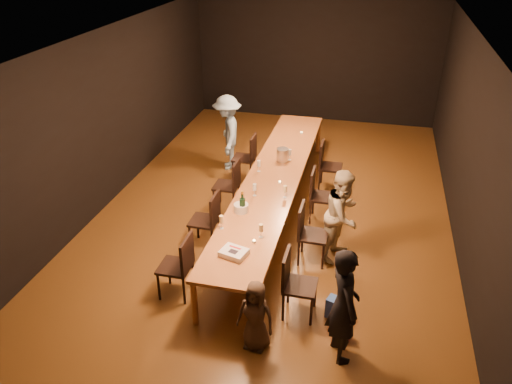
% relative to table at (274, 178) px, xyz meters
% --- Properties ---
extents(ground, '(10.00, 10.00, 0.00)m').
position_rel_table_xyz_m(ground, '(0.00, 0.00, -0.70)').
color(ground, '#4B2B12').
rests_on(ground, ground).
extents(room_shell, '(6.04, 10.04, 3.02)m').
position_rel_table_xyz_m(room_shell, '(0.00, 0.00, 1.38)').
color(room_shell, black).
rests_on(room_shell, ground).
extents(table, '(0.90, 6.00, 0.75)m').
position_rel_table_xyz_m(table, '(0.00, 0.00, 0.00)').
color(table, brown).
rests_on(table, ground).
extents(chair_right_0, '(0.42, 0.42, 0.93)m').
position_rel_table_xyz_m(chair_right_0, '(0.85, -2.40, -0.24)').
color(chair_right_0, black).
rests_on(chair_right_0, ground).
extents(chair_right_1, '(0.42, 0.42, 0.93)m').
position_rel_table_xyz_m(chair_right_1, '(0.85, -1.20, -0.24)').
color(chair_right_1, black).
rests_on(chair_right_1, ground).
extents(chair_right_2, '(0.42, 0.42, 0.93)m').
position_rel_table_xyz_m(chair_right_2, '(0.85, 0.00, -0.24)').
color(chair_right_2, black).
rests_on(chair_right_2, ground).
extents(chair_right_3, '(0.42, 0.42, 0.93)m').
position_rel_table_xyz_m(chair_right_3, '(0.85, 1.20, -0.24)').
color(chair_right_3, black).
rests_on(chair_right_3, ground).
extents(chair_left_0, '(0.42, 0.42, 0.93)m').
position_rel_table_xyz_m(chair_left_0, '(-0.85, -2.40, -0.24)').
color(chair_left_0, black).
rests_on(chair_left_0, ground).
extents(chair_left_1, '(0.42, 0.42, 0.93)m').
position_rel_table_xyz_m(chair_left_1, '(-0.85, -1.20, -0.24)').
color(chair_left_1, black).
rests_on(chair_left_1, ground).
extents(chair_left_2, '(0.42, 0.42, 0.93)m').
position_rel_table_xyz_m(chair_left_2, '(-0.85, 0.00, -0.24)').
color(chair_left_2, black).
rests_on(chair_left_2, ground).
extents(chair_left_3, '(0.42, 0.42, 0.93)m').
position_rel_table_xyz_m(chair_left_3, '(-0.85, 1.20, -0.24)').
color(chair_left_3, black).
rests_on(chair_left_3, ground).
extents(woman_birthday, '(0.55, 0.64, 1.48)m').
position_rel_table_xyz_m(woman_birthday, '(1.42, -2.97, 0.04)').
color(woman_birthday, black).
rests_on(woman_birthday, ground).
extents(woman_tan, '(0.76, 0.85, 1.43)m').
position_rel_table_xyz_m(woman_tan, '(1.24, -0.96, 0.01)').
color(woman_tan, beige).
rests_on(woman_tan, ground).
extents(man_blue, '(0.87, 1.13, 1.54)m').
position_rel_table_xyz_m(man_blue, '(-1.30, 1.63, 0.07)').
color(man_blue, '#85AACE').
rests_on(man_blue, ground).
extents(child, '(0.49, 0.36, 0.94)m').
position_rel_table_xyz_m(child, '(0.43, -3.08, -0.23)').
color(child, '#423125').
rests_on(child, ground).
extents(gift_bag_red, '(0.21, 0.13, 0.23)m').
position_rel_table_xyz_m(gift_bag_red, '(1.44, -2.71, -0.59)').
color(gift_bag_red, '#D31F54').
rests_on(gift_bag_red, ground).
extents(gift_bag_blue, '(0.27, 0.23, 0.29)m').
position_rel_table_xyz_m(gift_bag_blue, '(1.32, -2.36, -0.56)').
color(gift_bag_blue, blue).
rests_on(gift_bag_blue, ground).
extents(birthday_cake, '(0.38, 0.34, 0.08)m').
position_rel_table_xyz_m(birthday_cake, '(-0.03, -2.35, 0.09)').
color(birthday_cake, white).
rests_on(birthday_cake, table).
extents(plate_stack, '(0.28, 0.28, 0.12)m').
position_rel_table_xyz_m(plate_stack, '(-0.23, -1.27, 0.11)').
color(plate_stack, silver).
rests_on(plate_stack, table).
extents(champagne_bottle, '(0.10, 0.10, 0.36)m').
position_rel_table_xyz_m(champagne_bottle, '(-0.20, -1.30, 0.23)').
color(champagne_bottle, black).
rests_on(champagne_bottle, table).
extents(ice_bucket, '(0.22, 0.22, 0.23)m').
position_rel_table_xyz_m(ice_bucket, '(0.02, 0.62, 0.17)').
color(ice_bucket, '#ACACB0').
rests_on(ice_bucket, table).
extents(wineglass_0, '(0.06, 0.06, 0.21)m').
position_rel_table_xyz_m(wineglass_0, '(-0.37, -1.78, 0.15)').
color(wineglass_0, beige).
rests_on(wineglass_0, table).
extents(wineglass_1, '(0.06, 0.06, 0.21)m').
position_rel_table_xyz_m(wineglass_1, '(0.21, -1.87, 0.15)').
color(wineglass_1, beige).
rests_on(wineglass_1, table).
extents(wineglass_2, '(0.06, 0.06, 0.21)m').
position_rel_table_xyz_m(wineglass_2, '(-0.15, -0.75, 0.15)').
color(wineglass_2, silver).
rests_on(wineglass_2, table).
extents(wineglass_3, '(0.06, 0.06, 0.21)m').
position_rel_table_xyz_m(wineglass_3, '(0.32, -0.70, 0.15)').
color(wineglass_3, beige).
rests_on(wineglass_3, table).
extents(wineglass_4, '(0.06, 0.06, 0.21)m').
position_rel_table_xyz_m(wineglass_4, '(-0.29, 0.10, 0.15)').
color(wineglass_4, silver).
rests_on(wineglass_4, table).
extents(wineglass_5, '(0.06, 0.06, 0.21)m').
position_rel_table_xyz_m(wineglass_5, '(0.14, 0.69, 0.15)').
color(wineglass_5, silver).
rests_on(wineglass_5, table).
extents(tealight_near, '(0.05, 0.05, 0.03)m').
position_rel_table_xyz_m(tealight_near, '(0.15, -2.01, 0.06)').
color(tealight_near, '#B2B7B2').
rests_on(tealight_near, table).
extents(tealight_mid, '(0.05, 0.05, 0.03)m').
position_rel_table_xyz_m(tealight_mid, '(0.15, -0.25, 0.06)').
color(tealight_mid, '#B2B7B2').
rests_on(tealight_mid, table).
extents(tealight_far, '(0.05, 0.05, 0.03)m').
position_rel_table_xyz_m(tealight_far, '(0.15, 1.99, 0.06)').
color(tealight_far, '#B2B7B2').
rests_on(tealight_far, table).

